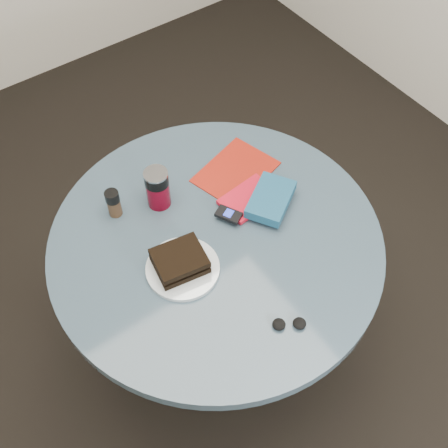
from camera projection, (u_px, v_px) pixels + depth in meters
ground at (218, 345)px, 2.27m from camera, size 4.00×4.00×0.00m
table at (216, 268)px, 1.80m from camera, size 1.00×1.00×0.75m
plate at (183, 268)px, 1.60m from camera, size 0.22×0.22×0.01m
sandwich at (180, 261)px, 1.58m from camera, size 0.16×0.14×0.05m
soda_can at (158, 188)px, 1.70m from camera, size 0.10×0.10×0.14m
pepper_grinder at (114, 203)px, 1.69m from camera, size 0.04×0.04×0.10m
magazine at (236, 172)px, 1.82m from camera, size 0.29×0.25×0.00m
red_book at (249, 198)px, 1.75m from camera, size 0.18×0.13×0.01m
novel at (271, 199)px, 1.71m from camera, size 0.21×0.19×0.03m
mp3_player at (229, 214)px, 1.69m from camera, size 0.07×0.09×0.01m
headphones at (289, 324)px, 1.49m from camera, size 0.10×0.08×0.02m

